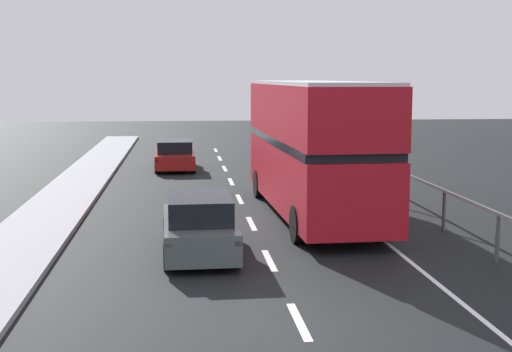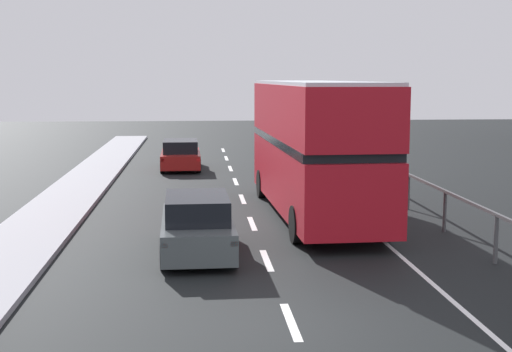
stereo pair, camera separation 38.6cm
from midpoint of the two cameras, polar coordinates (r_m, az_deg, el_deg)
name	(u,v)px [view 1 (the left image)]	position (r m, az deg, el deg)	size (l,w,h in m)	color
ground_plane	(300,326)	(13.11, 2.63, -11.74)	(74.69, 120.00, 0.10)	black
lane_paint_markings	(317,222)	(21.94, 4.34, -3.60)	(3.44, 46.00, 0.01)	silver
bridge_side_railing	(424,188)	(22.64, 12.59, -0.95)	(0.10, 42.00, 1.20)	#4C4C4F
double_decker_bus_red	(313,145)	(22.46, 4.03, 2.47)	(2.90, 10.40, 4.20)	#AF121F
hatchback_car_near	(199,226)	(17.85, -5.12, -3.95)	(1.82, 4.32, 1.48)	#464D4F
sedan_car_ahead	(175,155)	(34.33, -6.73, 1.62)	(1.88, 4.24, 1.39)	maroon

